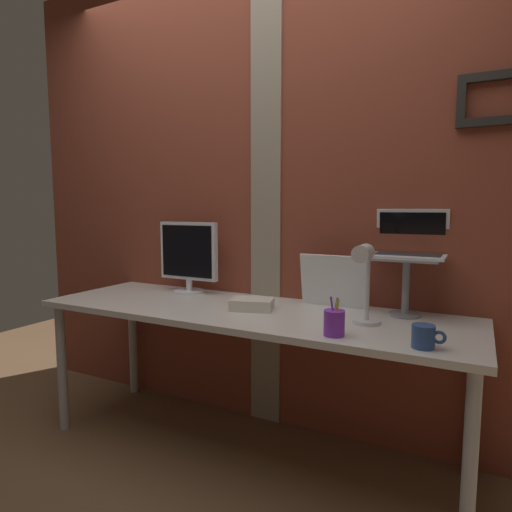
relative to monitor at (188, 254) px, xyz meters
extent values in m
plane|color=brown|center=(0.37, -0.21, -0.95)|extent=(6.00, 6.00, 0.00)
cube|color=brown|center=(0.37, 0.18, 0.37)|extent=(3.30, 0.12, 2.63)
cube|color=gray|center=(0.44, 0.12, 0.37)|extent=(0.18, 0.01, 2.63)
cube|color=black|center=(1.52, 0.10, 0.82)|extent=(0.30, 0.03, 0.04)
cube|color=black|center=(1.52, 0.10, 0.63)|extent=(0.30, 0.03, 0.04)
cube|color=black|center=(1.39, 0.10, 0.72)|extent=(0.04, 0.03, 0.15)
cube|color=silver|center=(0.50, -0.21, -0.24)|extent=(2.12, 0.67, 0.03)
cylinder|color=#B2B2B7|center=(-0.51, -0.48, -0.60)|extent=(0.05, 0.05, 0.70)
cylinder|color=#B2B2B7|center=(1.50, -0.48, -0.60)|extent=(0.05, 0.05, 0.70)
cylinder|color=#B2B2B7|center=(-0.51, 0.06, -0.60)|extent=(0.05, 0.05, 0.70)
cylinder|color=#B2B2B7|center=(1.50, 0.06, -0.60)|extent=(0.05, 0.05, 0.70)
cylinder|color=white|center=(0.00, 0.00, -0.22)|extent=(0.18, 0.18, 0.01)
cylinder|color=white|center=(0.00, 0.00, -0.18)|extent=(0.04, 0.04, 0.07)
cube|color=white|center=(0.00, 0.00, 0.02)|extent=(0.37, 0.04, 0.33)
cube|color=black|center=(0.00, -0.02, 0.02)|extent=(0.34, 0.00, 0.30)
cylinder|color=gray|center=(1.20, 0.00, -0.22)|extent=(0.14, 0.14, 0.01)
cylinder|color=gray|center=(1.20, 0.00, -0.09)|extent=(0.03, 0.03, 0.25)
cube|color=gray|center=(1.20, 0.00, 0.04)|extent=(0.28, 0.22, 0.01)
cube|color=white|center=(1.20, 0.00, 0.05)|extent=(0.32, 0.21, 0.01)
cube|color=#2D2D30|center=(1.20, 0.02, 0.06)|extent=(0.28, 0.12, 0.00)
cube|color=white|center=(1.20, 0.13, 0.16)|extent=(0.32, 0.04, 0.21)
cube|color=black|center=(1.20, 0.12, 0.16)|extent=(0.29, 0.03, 0.18)
cube|color=white|center=(0.86, 0.03, -0.09)|extent=(0.34, 0.07, 0.26)
cylinder|color=white|center=(1.08, -0.21, -0.21)|extent=(0.12, 0.12, 0.02)
cylinder|color=white|center=(1.08, -0.21, -0.05)|extent=(0.02, 0.02, 0.31)
cylinder|color=white|center=(1.08, -0.30, 0.09)|extent=(0.07, 0.11, 0.07)
cylinder|color=purple|center=(1.01, -0.44, -0.17)|extent=(0.08, 0.08, 0.10)
cylinder|color=yellow|center=(1.01, -0.45, -0.15)|extent=(0.03, 0.02, 0.13)
cylinder|color=purple|center=(1.00, -0.45, -0.14)|extent=(0.04, 0.02, 0.14)
cylinder|color=yellow|center=(1.01, -0.45, -0.15)|extent=(0.02, 0.03, 0.13)
cylinder|color=blue|center=(1.00, -0.44, -0.14)|extent=(0.03, 0.03, 0.14)
cylinder|color=#2D4C8C|center=(1.33, -0.44, -0.18)|extent=(0.08, 0.08, 0.08)
torus|color=#2D4C8C|center=(1.38, -0.44, -0.18)|extent=(0.05, 0.01, 0.05)
cube|color=silver|center=(0.52, -0.21, -0.20)|extent=(0.23, 0.19, 0.05)
camera|label=1|loc=(1.48, -2.03, 0.27)|focal=30.46mm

